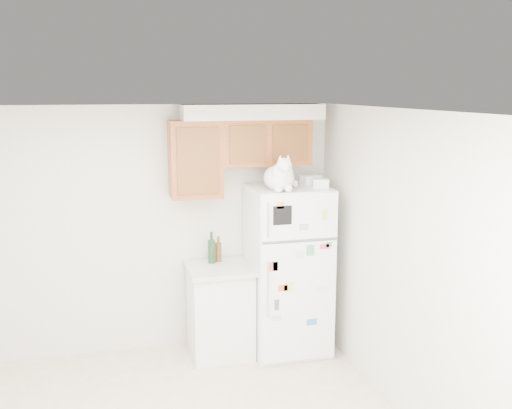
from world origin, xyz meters
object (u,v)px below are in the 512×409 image
object	(u,v)px
base_counter	(220,310)
storage_box_front	(321,184)
cat	(280,177)
storage_box_back	(311,180)
bottle_green	(212,247)
refrigerator	(288,270)
bottle_amber	(218,249)

from	to	relation	value
base_counter	storage_box_front	xyz separation A→B (m)	(0.97, -0.22, 1.28)
cat	storage_box_back	bearing A→B (deg)	29.44
storage_box_back	bottle_green	distance (m)	1.20
base_counter	refrigerator	bearing A→B (deg)	-6.10
storage_box_back	storage_box_front	distance (m)	0.19
base_counter	storage_box_back	bearing A→B (deg)	-2.64
storage_box_back	bottle_amber	size ratio (longest dim) A/B	0.68
bottle_amber	storage_box_front	bearing A→B (deg)	-22.16
storage_box_back	refrigerator	bearing A→B (deg)	175.52
base_counter	bottle_amber	size ratio (longest dim) A/B	3.48
refrigerator	base_counter	xyz separation A→B (m)	(-0.69, 0.07, -0.39)
cat	storage_box_back	xyz separation A→B (m)	(0.38, 0.21, -0.08)
cat	storage_box_front	size ratio (longest dim) A/B	3.39
base_counter	storage_box_front	size ratio (longest dim) A/B	6.13
refrigerator	base_counter	bearing A→B (deg)	173.90
storage_box_front	bottle_amber	xyz separation A→B (m)	(-0.95, 0.39, -0.69)
storage_box_front	bottle_amber	size ratio (longest dim) A/B	0.57
base_counter	cat	distance (m)	1.50
bottle_amber	base_counter	bearing A→B (deg)	-97.23
storage_box_front	bottle_green	size ratio (longest dim) A/B	0.47
base_counter	bottle_amber	distance (m)	0.61
base_counter	cat	size ratio (longest dim) A/B	1.81
refrigerator	cat	world-z (taller)	cat
storage_box_back	bottle_green	size ratio (longest dim) A/B	0.56
refrigerator	bottle_green	xyz separation A→B (m)	(-0.74, 0.20, 0.23)
cat	storage_box_front	bearing A→B (deg)	4.34
storage_box_front	bottle_green	xyz separation A→B (m)	(-1.03, 0.36, -0.66)
refrigerator	bottle_green	world-z (taller)	refrigerator
base_counter	bottle_green	world-z (taller)	bottle_green
cat	storage_box_back	size ratio (longest dim) A/B	2.83
base_counter	cat	world-z (taller)	cat
storage_box_front	bottle_green	bearing A→B (deg)	-177.81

